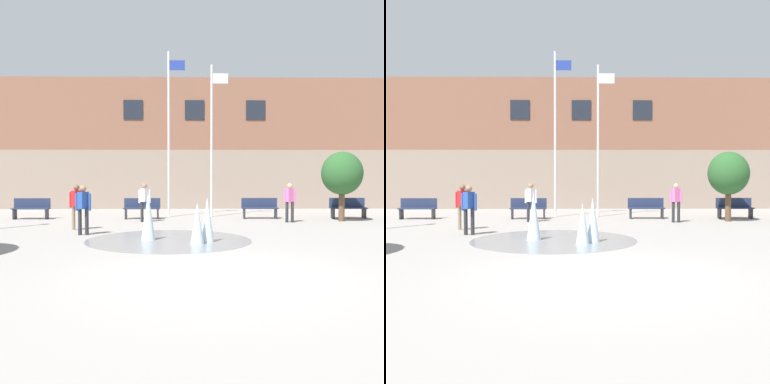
# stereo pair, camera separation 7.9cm
# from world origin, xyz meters

# --- Properties ---
(ground_plane) EXTENTS (100.00, 100.00, 0.00)m
(ground_plane) POSITION_xyz_m (0.00, 0.00, 0.00)
(ground_plane) COLOR gray
(library_building) EXTENTS (36.00, 6.05, 7.53)m
(library_building) POSITION_xyz_m (0.00, 20.39, 3.77)
(library_building) COLOR gray
(library_building) RESTS_ON ground
(splash_fountain) EXTENTS (4.88, 4.88, 1.41)m
(splash_fountain) POSITION_xyz_m (-0.81, 4.52, 0.50)
(splash_fountain) COLOR gray
(splash_fountain) RESTS_ON ground
(park_bench_left_of_flagpoles) EXTENTS (1.60, 0.44, 0.91)m
(park_bench_left_of_flagpoles) POSITION_xyz_m (-7.32, 11.38, 0.48)
(park_bench_left_of_flagpoles) COLOR #28282D
(park_bench_left_of_flagpoles) RESTS_ON ground
(park_bench_under_right_flagpole) EXTENTS (1.60, 0.44, 0.91)m
(park_bench_under_right_flagpole) POSITION_xyz_m (-2.46, 11.38, 0.48)
(park_bench_under_right_flagpole) COLOR #28282D
(park_bench_under_right_flagpole) RESTS_ON ground
(park_bench_near_trashcan) EXTENTS (1.60, 0.44, 0.91)m
(park_bench_near_trashcan) POSITION_xyz_m (2.75, 11.42, 0.48)
(park_bench_near_trashcan) COLOR #28282D
(park_bench_near_trashcan) RESTS_ON ground
(park_bench_far_right) EXTENTS (1.60, 0.44, 0.91)m
(park_bench_far_right) POSITION_xyz_m (6.71, 11.46, 0.48)
(park_bench_far_right) COLOR #28282D
(park_bench_far_right) RESTS_ON ground
(adult_watching) EXTENTS (0.50, 0.39, 1.59)m
(adult_watching) POSITION_xyz_m (-4.39, 7.39, 0.93)
(adult_watching) COLOR #89755B
(adult_watching) RESTS_ON ground
(teen_by_trashcan) EXTENTS (0.50, 0.35, 1.59)m
(teen_by_trashcan) POSITION_xyz_m (3.69, 9.76, 0.93)
(teen_by_trashcan) COLOR #28282D
(teen_by_trashcan) RESTS_ON ground
(adult_in_red) EXTENTS (0.50, 0.39, 1.59)m
(adult_in_red) POSITION_xyz_m (-2.23, 10.02, 0.93)
(adult_in_red) COLOR #28282D
(adult_in_red) RESTS_ON ground
(adult_near_bench) EXTENTS (0.50, 0.39, 1.59)m
(adult_near_bench) POSITION_xyz_m (-3.84, 5.98, 0.93)
(adult_near_bench) COLOR #28282D
(adult_near_bench) RESTS_ON ground
(flagpole_left) EXTENTS (0.80, 0.10, 7.59)m
(flagpole_left) POSITION_xyz_m (-1.28, 12.36, 4.04)
(flagpole_left) COLOR silver
(flagpole_left) RESTS_ON ground
(flagpole_right) EXTENTS (0.80, 0.10, 7.00)m
(flagpole_right) POSITION_xyz_m (0.70, 12.36, 3.74)
(flagpole_right) COLOR silver
(flagpole_right) RESTS_ON ground
(street_tree_near_building) EXTENTS (1.69, 1.69, 2.91)m
(street_tree_near_building) POSITION_xyz_m (5.97, 10.19, 1.99)
(street_tree_near_building) COLOR brown
(street_tree_near_building) RESTS_ON ground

